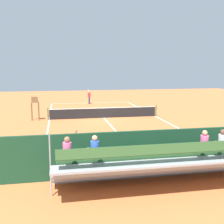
{
  "coord_description": "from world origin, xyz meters",
  "views": [
    {
      "loc": [
        4.14,
        25.62,
        4.81
      ],
      "look_at": [
        0.0,
        4.0,
        1.2
      ],
      "focal_mm": 45.23,
      "sensor_mm": 36.0,
      "label": 1
    }
  ],
  "objects_px": {
    "umpire_chair": "(35,106)",
    "tennis_ball_near": "(72,108)",
    "bleacher_stand": "(168,162)",
    "line_judge": "(74,150)",
    "equipment_bag": "(176,163)",
    "tennis_racket": "(85,104)",
    "courtside_bench": "(208,153)",
    "tennis_player": "(89,96)",
    "tennis_net": "(104,113)"
  },
  "relations": [
    {
      "from": "tennis_ball_near",
      "to": "tennis_racket",
      "type": "bearing_deg",
      "value": -122.78
    },
    {
      "from": "bleacher_stand",
      "to": "equipment_bag",
      "type": "distance_m",
      "value": 2.5
    },
    {
      "from": "umpire_chair",
      "to": "tennis_player",
      "type": "height_order",
      "value": "umpire_chair"
    },
    {
      "from": "tennis_net",
      "to": "line_judge",
      "type": "height_order",
      "value": "line_judge"
    },
    {
      "from": "tennis_racket",
      "to": "courtside_bench",
      "type": "bearing_deg",
      "value": 99.53
    },
    {
      "from": "courtside_bench",
      "to": "tennis_player",
      "type": "bearing_deg",
      "value": -81.86
    },
    {
      "from": "line_judge",
      "to": "tennis_net",
      "type": "bearing_deg",
      "value": -104.89
    },
    {
      "from": "tennis_player",
      "to": "tennis_racket",
      "type": "height_order",
      "value": "tennis_player"
    },
    {
      "from": "tennis_ball_near",
      "to": "tennis_net",
      "type": "bearing_deg",
      "value": 110.96
    },
    {
      "from": "bleacher_stand",
      "to": "courtside_bench",
      "type": "bearing_deg",
      "value": -144.23
    },
    {
      "from": "tennis_player",
      "to": "line_judge",
      "type": "bearing_deg",
      "value": 82.11
    },
    {
      "from": "tennis_ball_near",
      "to": "line_judge",
      "type": "xyz_separation_m",
      "value": [
        0.83,
        20.09,
        0.98
      ]
    },
    {
      "from": "tennis_net",
      "to": "equipment_bag",
      "type": "xyz_separation_m",
      "value": [
        -1.37,
        13.4,
        -0.32
      ]
    },
    {
      "from": "tennis_racket",
      "to": "tennis_player",
      "type": "bearing_deg",
      "value": -152.77
    },
    {
      "from": "tennis_net",
      "to": "equipment_bag",
      "type": "bearing_deg",
      "value": 95.82
    },
    {
      "from": "equipment_bag",
      "to": "tennis_player",
      "type": "distance_m",
      "value": 23.59
    },
    {
      "from": "bleacher_stand",
      "to": "line_judge",
      "type": "bearing_deg",
      "value": -32.14
    },
    {
      "from": "umpire_chair",
      "to": "tennis_net",
      "type": "bearing_deg",
      "value": -179.65
    },
    {
      "from": "courtside_bench",
      "to": "equipment_bag",
      "type": "height_order",
      "value": "courtside_bench"
    },
    {
      "from": "courtside_bench",
      "to": "line_judge",
      "type": "bearing_deg",
      "value": -1.14
    },
    {
      "from": "equipment_bag",
      "to": "line_judge",
      "type": "bearing_deg",
      "value": -3.06
    },
    {
      "from": "equipment_bag",
      "to": "tennis_player",
      "type": "relative_size",
      "value": 0.47
    },
    {
      "from": "tennis_player",
      "to": "bleacher_stand",
      "type": "bearing_deg",
      "value": 90.86
    },
    {
      "from": "courtside_bench",
      "to": "tennis_player",
      "type": "distance_m",
      "value": 23.63
    },
    {
      "from": "tennis_net",
      "to": "tennis_racket",
      "type": "bearing_deg",
      "value": -85.32
    },
    {
      "from": "umpire_chair",
      "to": "tennis_ball_near",
      "type": "distance_m",
      "value": 7.94
    },
    {
      "from": "bleacher_stand",
      "to": "courtside_bench",
      "type": "height_order",
      "value": "bleacher_stand"
    },
    {
      "from": "tennis_player",
      "to": "tennis_racket",
      "type": "bearing_deg",
      "value": 27.23
    },
    {
      "from": "bleacher_stand",
      "to": "equipment_bag",
      "type": "height_order",
      "value": "bleacher_stand"
    },
    {
      "from": "tennis_player",
      "to": "equipment_bag",
      "type": "bearing_deg",
      "value": 93.98
    },
    {
      "from": "equipment_bag",
      "to": "tennis_ball_near",
      "type": "distance_m",
      "value": 20.75
    },
    {
      "from": "equipment_bag",
      "to": "tennis_player",
      "type": "bearing_deg",
      "value": -86.02
    },
    {
      "from": "equipment_bag",
      "to": "tennis_player",
      "type": "xyz_separation_m",
      "value": [
        1.64,
        -23.51,
        0.84
      ]
    },
    {
      "from": "tennis_ball_near",
      "to": "courtside_bench",
      "type": "bearing_deg",
      "value": 105.84
    },
    {
      "from": "tennis_player",
      "to": "tennis_ball_near",
      "type": "distance_m",
      "value": 4.08
    },
    {
      "from": "courtside_bench",
      "to": "tennis_ball_near",
      "type": "relative_size",
      "value": 27.27
    },
    {
      "from": "courtside_bench",
      "to": "tennis_racket",
      "type": "xyz_separation_m",
      "value": [
        3.88,
        -23.11,
        -0.54
      ]
    },
    {
      "from": "umpire_chair",
      "to": "line_judge",
      "type": "distance_m",
      "value": 13.38
    },
    {
      "from": "equipment_bag",
      "to": "tennis_ball_near",
      "type": "xyz_separation_m",
      "value": [
        4.03,
        -20.35,
        -0.15
      ]
    },
    {
      "from": "tennis_net",
      "to": "tennis_racket",
      "type": "height_order",
      "value": "tennis_net"
    },
    {
      "from": "umpire_chair",
      "to": "equipment_bag",
      "type": "distance_m",
      "value": 15.4
    },
    {
      "from": "tennis_ball_near",
      "to": "equipment_bag",
      "type": "bearing_deg",
      "value": 101.2
    },
    {
      "from": "umpire_chair",
      "to": "line_judge",
      "type": "bearing_deg",
      "value": 101.66
    },
    {
      "from": "equipment_bag",
      "to": "tennis_racket",
      "type": "relative_size",
      "value": 1.56
    },
    {
      "from": "umpire_chair",
      "to": "tennis_player",
      "type": "relative_size",
      "value": 1.11
    },
    {
      "from": "tennis_ball_near",
      "to": "line_judge",
      "type": "distance_m",
      "value": 20.14
    },
    {
      "from": "equipment_bag",
      "to": "tennis_racket",
      "type": "height_order",
      "value": "equipment_bag"
    },
    {
      "from": "courtside_bench",
      "to": "line_judge",
      "type": "relative_size",
      "value": 0.93
    },
    {
      "from": "umpire_chair",
      "to": "tennis_player",
      "type": "xyz_separation_m",
      "value": [
        -5.93,
        -10.15,
        -0.3
      ]
    },
    {
      "from": "bleacher_stand",
      "to": "courtside_bench",
      "type": "distance_m",
      "value": 3.68
    }
  ]
}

